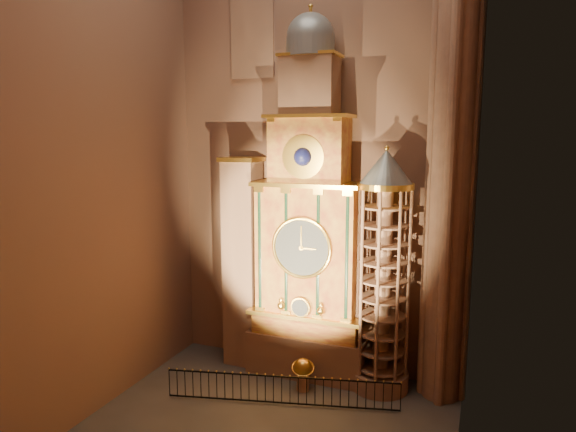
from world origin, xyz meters
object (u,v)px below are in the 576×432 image
at_px(portrait_tower, 243,261).
at_px(stair_turret, 383,274).
at_px(astronomical_clock, 309,235).
at_px(celestial_globe, 303,371).
at_px(iron_railing, 282,390).

height_order(portrait_tower, stair_turret, stair_turret).
bearing_deg(portrait_tower, astronomical_clock, -0.29).
xyz_separation_m(astronomical_clock, stair_turret, (3.50, -0.26, -1.41)).
xyz_separation_m(stair_turret, celestial_globe, (-3.16, -1.45, -4.39)).
xyz_separation_m(astronomical_clock, portrait_tower, (-3.40, 0.02, -1.53)).
distance_m(portrait_tower, celestial_globe, 5.94).
bearing_deg(astronomical_clock, celestial_globe, -78.65).
height_order(portrait_tower, iron_railing, portrait_tower).
bearing_deg(celestial_globe, iron_railing, -104.28).
bearing_deg(celestial_globe, stair_turret, 24.71).
height_order(portrait_tower, celestial_globe, portrait_tower).
bearing_deg(portrait_tower, celestial_globe, -24.84).
xyz_separation_m(celestial_globe, iron_railing, (-0.39, -1.55, -0.21)).
relative_size(stair_turret, iron_railing, 1.14).
xyz_separation_m(astronomical_clock, iron_railing, (-0.05, -3.26, -6.01)).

